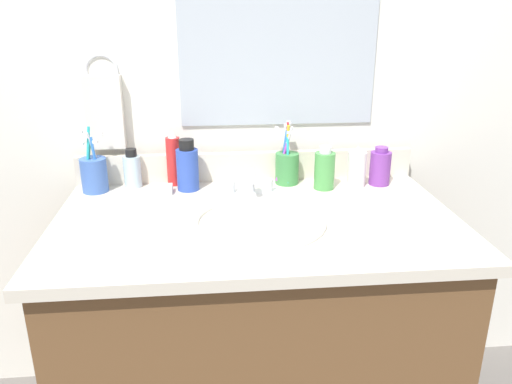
{
  "coord_description": "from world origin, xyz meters",
  "views": [
    {
      "loc": [
        -0.12,
        -1.22,
        1.26
      ],
      "look_at": [
        -0.0,
        0.0,
        0.81
      ],
      "focal_mm": 35.53,
      "sensor_mm": 36.0,
      "label": 1
    }
  ],
  "objects_px": {
    "hand_towel": "(105,112)",
    "bottle_lotion_white": "(357,169)",
    "bottle_gel_clear": "(132,170)",
    "faucet": "(250,187)",
    "bottle_shampoo_blue": "(187,167)",
    "cup_blue_plastic": "(94,174)",
    "cup_green": "(287,166)",
    "bottle_toner_green": "(324,170)",
    "soap_bar": "(161,189)",
    "bottle_cream_purple": "(380,167)",
    "bottle_spray_red": "(173,160)"
  },
  "relations": [
    {
      "from": "bottle_toner_green",
      "to": "bottle_spray_red",
      "type": "bearing_deg",
      "value": 169.77
    },
    {
      "from": "cup_green",
      "to": "bottle_shampoo_blue",
      "type": "bearing_deg",
      "value": -174.53
    },
    {
      "from": "bottle_toner_green",
      "to": "bottle_cream_purple",
      "type": "xyz_separation_m",
      "value": [
        0.18,
        0.02,
        -0.0
      ]
    },
    {
      "from": "faucet",
      "to": "bottle_gel_clear",
      "type": "xyz_separation_m",
      "value": [
        -0.35,
        0.12,
        0.03
      ]
    },
    {
      "from": "bottle_shampoo_blue",
      "to": "bottle_cream_purple",
      "type": "height_order",
      "value": "bottle_shampoo_blue"
    },
    {
      "from": "bottle_shampoo_blue",
      "to": "bottle_toner_green",
      "type": "bearing_deg",
      "value": -4.22
    },
    {
      "from": "faucet",
      "to": "soap_bar",
      "type": "height_order",
      "value": "faucet"
    },
    {
      "from": "hand_towel",
      "to": "bottle_shampoo_blue",
      "type": "height_order",
      "value": "hand_towel"
    },
    {
      "from": "bottle_toner_green",
      "to": "cup_green",
      "type": "bearing_deg",
      "value": 150.66
    },
    {
      "from": "bottle_toner_green",
      "to": "bottle_gel_clear",
      "type": "xyz_separation_m",
      "value": [
        -0.58,
        0.07,
        -0.01
      ]
    },
    {
      "from": "cup_blue_plastic",
      "to": "soap_bar",
      "type": "distance_m",
      "value": 0.2
    },
    {
      "from": "bottle_shampoo_blue",
      "to": "cup_blue_plastic",
      "type": "bearing_deg",
      "value": 177.8
    },
    {
      "from": "hand_towel",
      "to": "cup_blue_plastic",
      "type": "height_order",
      "value": "hand_towel"
    },
    {
      "from": "bottle_gel_clear",
      "to": "bottle_lotion_white",
      "type": "distance_m",
      "value": 0.68
    },
    {
      "from": "hand_towel",
      "to": "faucet",
      "type": "distance_m",
      "value": 0.49
    },
    {
      "from": "hand_towel",
      "to": "bottle_lotion_white",
      "type": "height_order",
      "value": "hand_towel"
    },
    {
      "from": "hand_towel",
      "to": "bottle_toner_green",
      "type": "xyz_separation_m",
      "value": [
        0.65,
        -0.13,
        -0.16
      ]
    },
    {
      "from": "bottle_toner_green",
      "to": "hand_towel",
      "type": "bearing_deg",
      "value": 169.07
    },
    {
      "from": "bottle_gel_clear",
      "to": "bottle_shampoo_blue",
      "type": "bearing_deg",
      "value": -13.67
    },
    {
      "from": "bottle_cream_purple",
      "to": "hand_towel",
      "type": "bearing_deg",
      "value": 172.84
    },
    {
      "from": "bottle_shampoo_blue",
      "to": "cup_green",
      "type": "bearing_deg",
      "value": 5.47
    },
    {
      "from": "hand_towel",
      "to": "cup_green",
      "type": "xyz_separation_m",
      "value": [
        0.55,
        -0.07,
        -0.16
      ]
    },
    {
      "from": "hand_towel",
      "to": "bottle_lotion_white",
      "type": "bearing_deg",
      "value": -8.74
    },
    {
      "from": "bottle_shampoo_blue",
      "to": "bottle_toner_green",
      "type": "distance_m",
      "value": 0.41
    },
    {
      "from": "bottle_cream_purple",
      "to": "bottle_toner_green",
      "type": "bearing_deg",
      "value": -173.18
    },
    {
      "from": "soap_bar",
      "to": "cup_blue_plastic",
      "type": "bearing_deg",
      "value": 169.38
    },
    {
      "from": "bottle_gel_clear",
      "to": "cup_blue_plastic",
      "type": "distance_m",
      "value": 0.11
    },
    {
      "from": "hand_towel",
      "to": "bottle_lotion_white",
      "type": "relative_size",
      "value": 1.72
    },
    {
      "from": "bottle_lotion_white",
      "to": "soap_bar",
      "type": "relative_size",
      "value": 2.0
    },
    {
      "from": "bottle_shampoo_blue",
      "to": "cup_green",
      "type": "distance_m",
      "value": 0.3
    },
    {
      "from": "bottle_gel_clear",
      "to": "cup_green",
      "type": "bearing_deg",
      "value": -1.43
    },
    {
      "from": "faucet",
      "to": "hand_towel",
      "type": "bearing_deg",
      "value": 157.97
    },
    {
      "from": "bottle_shampoo_blue",
      "to": "bottle_toner_green",
      "type": "xyz_separation_m",
      "value": [
        0.41,
        -0.03,
        -0.01
      ]
    },
    {
      "from": "bottle_shampoo_blue",
      "to": "hand_towel",
      "type": "bearing_deg",
      "value": 158.51
    },
    {
      "from": "faucet",
      "to": "bottle_gel_clear",
      "type": "height_order",
      "value": "bottle_gel_clear"
    },
    {
      "from": "faucet",
      "to": "bottle_spray_red",
      "type": "xyz_separation_m",
      "value": [
        -0.22,
        0.13,
        0.05
      ]
    },
    {
      "from": "bottle_shampoo_blue",
      "to": "cup_blue_plastic",
      "type": "xyz_separation_m",
      "value": [
        -0.27,
        0.01,
        -0.01
      ]
    },
    {
      "from": "bottle_toner_green",
      "to": "soap_bar",
      "type": "height_order",
      "value": "bottle_toner_green"
    },
    {
      "from": "hand_towel",
      "to": "bottle_spray_red",
      "type": "bearing_deg",
      "value": -12.5
    },
    {
      "from": "bottle_shampoo_blue",
      "to": "bottle_lotion_white",
      "type": "height_order",
      "value": "bottle_shampoo_blue"
    },
    {
      "from": "soap_bar",
      "to": "cup_green",
      "type": "bearing_deg",
      "value": 8.25
    },
    {
      "from": "bottle_toner_green",
      "to": "cup_green",
      "type": "height_order",
      "value": "cup_green"
    },
    {
      "from": "cup_blue_plastic",
      "to": "hand_towel",
      "type": "bearing_deg",
      "value": 69.34
    },
    {
      "from": "bottle_gel_clear",
      "to": "faucet",
      "type": "bearing_deg",
      "value": -18.47
    },
    {
      "from": "bottle_cream_purple",
      "to": "bottle_spray_red",
      "type": "bearing_deg",
      "value": 174.55
    },
    {
      "from": "bottle_spray_red",
      "to": "hand_towel",
      "type": "bearing_deg",
      "value": 167.5
    },
    {
      "from": "faucet",
      "to": "bottle_shampoo_blue",
      "type": "bearing_deg",
      "value": 157.25
    },
    {
      "from": "bottle_gel_clear",
      "to": "soap_bar",
      "type": "xyz_separation_m",
      "value": [
        0.09,
        -0.07,
        -0.04
      ]
    },
    {
      "from": "faucet",
      "to": "bottle_lotion_white",
      "type": "distance_m",
      "value": 0.34
    },
    {
      "from": "cup_blue_plastic",
      "to": "bottle_spray_red",
      "type": "bearing_deg",
      "value": 10.01
    }
  ]
}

